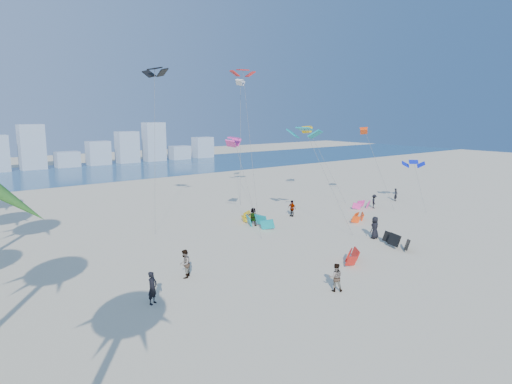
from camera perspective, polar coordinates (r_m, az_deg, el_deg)
ground at (r=25.01m, az=18.15°, el=-16.02°), size 220.00×220.00×0.00m
ocean at (r=86.98m, az=-25.07°, el=1.84°), size 220.00×220.00×0.00m
kitesurfer_near at (r=27.24m, az=-12.59°, el=-11.41°), size 0.82×0.74×1.88m
kitesurfer_mid at (r=28.80m, az=9.76°, el=-10.28°), size 1.07×1.04×1.74m
kitesurfers_far at (r=42.94m, az=5.85°, el=-3.44°), size 34.18×11.56×1.91m
grounded_kites at (r=42.70m, az=8.23°, el=-4.14°), size 18.56×17.53×1.07m
flying_kites at (r=49.18m, az=3.30°, el=9.58°), size 30.90×21.27×15.63m
distant_skyline at (r=96.17m, az=-27.26°, el=4.20°), size 85.00×3.00×8.40m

